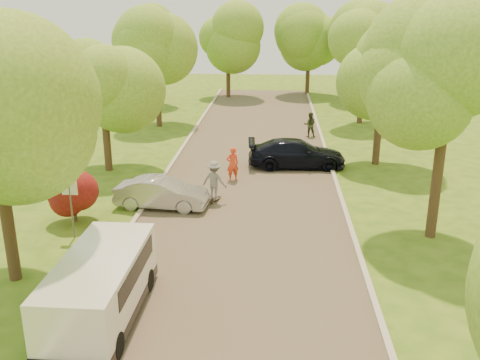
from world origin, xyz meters
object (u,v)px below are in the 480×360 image
(silver_sedan, at_px, (162,193))
(person_olive, at_px, (310,125))
(dark_sedan, at_px, (297,153))
(skateboarder, at_px, (214,180))
(person_striped, at_px, (233,164))
(street_sign, at_px, (70,196))
(longboard, at_px, (215,199))
(minivan, at_px, (101,287))

(silver_sedan, bearing_deg, person_olive, -22.51)
(dark_sedan, relative_size, person_olive, 3.17)
(skateboarder, bearing_deg, person_striped, -81.84)
(street_sign, height_order, longboard, street_sign)
(dark_sedan, height_order, person_striped, person_striped)
(skateboarder, bearing_deg, street_sign, 59.71)
(minivan, distance_m, person_olive, 21.57)
(dark_sedan, height_order, person_olive, person_olive)
(street_sign, xyz_separation_m, person_olive, (9.12, 15.66, -0.80))
(longboard, relative_size, person_striped, 0.55)
(minivan, distance_m, silver_sedan, 8.04)
(dark_sedan, distance_m, person_olive, 6.55)
(silver_sedan, distance_m, longboard, 2.26)
(person_striped, bearing_deg, dark_sedan, -165.18)
(dark_sedan, relative_size, longboard, 5.54)
(minivan, height_order, person_olive, minivan)
(dark_sedan, bearing_deg, minivan, 155.25)
(silver_sedan, bearing_deg, person_striped, -29.71)
(silver_sedan, bearing_deg, dark_sedan, -37.41)
(person_olive, bearing_deg, street_sign, 59.57)
(longboard, xyz_separation_m, person_olive, (4.58, 11.70, 0.68))
(minivan, xyz_separation_m, person_striped, (2.46, 11.69, -0.13))
(dark_sedan, bearing_deg, silver_sedan, 133.82)
(minivan, xyz_separation_m, skateboarder, (1.94, 8.86, 0.00))
(street_sign, height_order, minivan, street_sign)
(street_sign, relative_size, dark_sedan, 0.45)
(street_sign, distance_m, dark_sedan, 12.28)
(dark_sedan, bearing_deg, person_olive, -12.40)
(street_sign, relative_size, person_olive, 1.42)
(skateboarder, height_order, person_olive, skateboarder)
(skateboarder, bearing_deg, longboard, -71.37)
(skateboarder, distance_m, person_olive, 12.57)
(person_olive, bearing_deg, silver_sedan, 61.92)
(dark_sedan, relative_size, skateboarder, 2.94)
(street_sign, height_order, dark_sedan, street_sign)
(minivan, bearing_deg, skateboarder, 78.02)
(street_sign, distance_m, person_striped, 8.51)
(street_sign, bearing_deg, person_striped, 53.28)
(minivan, height_order, longboard, minivan)
(silver_sedan, xyz_separation_m, dark_sedan, (5.60, 6.06, 0.09))
(person_olive, bearing_deg, minivan, 72.19)
(dark_sedan, bearing_deg, skateboarder, 142.36)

